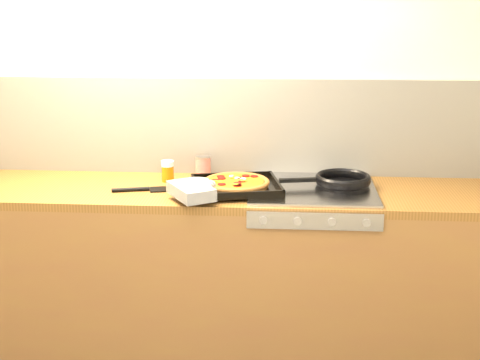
# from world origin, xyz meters

# --- Properties ---
(room_shell) EXTENTS (3.20, 3.20, 3.20)m
(room_shell) POSITION_xyz_m (0.00, 1.39, 1.15)
(room_shell) COLOR white
(room_shell) RESTS_ON ground
(counter_run) EXTENTS (3.20, 0.62, 0.90)m
(counter_run) POSITION_xyz_m (0.00, 1.10, 0.45)
(counter_run) COLOR brown
(counter_run) RESTS_ON ground
(stovetop) EXTENTS (0.60, 0.56, 0.02)m
(stovetop) POSITION_xyz_m (0.45, 1.10, 0.91)
(stovetop) COLOR #A2A2A7
(stovetop) RESTS_ON counter_run
(pizza_on_tray) EXTENTS (0.55, 0.55, 0.07)m
(pizza_on_tray) POSITION_xyz_m (0.03, 1.00, 0.94)
(pizza_on_tray) COLOR black
(pizza_on_tray) RESTS_ON stovetop
(frying_pan) EXTENTS (0.47, 0.32, 0.04)m
(frying_pan) POSITION_xyz_m (0.59, 1.14, 0.94)
(frying_pan) COLOR black
(frying_pan) RESTS_ON stovetop
(tomato_can) EXTENTS (0.09, 0.09, 0.11)m
(tomato_can) POSITION_xyz_m (-0.11, 1.30, 0.96)
(tomato_can) COLOR #9C0C0C
(tomato_can) RESTS_ON counter_run
(juice_glass) EXTENTS (0.07, 0.07, 0.11)m
(juice_glass) POSITION_xyz_m (-0.27, 1.21, 0.95)
(juice_glass) COLOR #C9640B
(juice_glass) RESTS_ON counter_run
(wooden_spoon) EXTENTS (0.29, 0.11, 0.02)m
(wooden_spoon) POSITION_xyz_m (0.06, 1.24, 0.91)
(wooden_spoon) COLOR #AE8B4A
(wooden_spoon) RESTS_ON counter_run
(black_spatula) EXTENTS (0.29, 0.12, 0.02)m
(black_spatula) POSITION_xyz_m (-0.36, 1.03, 0.91)
(black_spatula) COLOR black
(black_spatula) RESTS_ON counter_run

